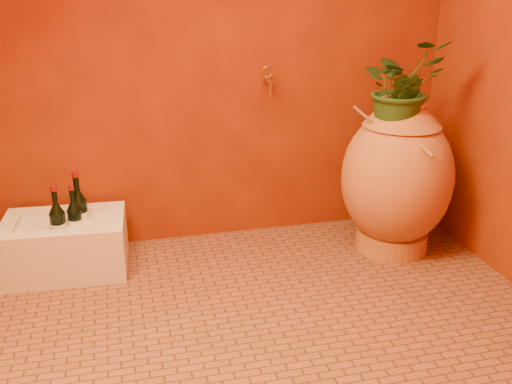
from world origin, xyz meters
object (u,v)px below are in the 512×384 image
object	(u,v)px
amphora	(397,177)
wall_tap	(268,80)
wine_bottle_a	(80,214)
wine_bottle_b	(75,222)
wine_bottle_c	(58,226)
stone_basin	(66,246)

from	to	relation	value
amphora	wall_tap	size ratio (longest dim) A/B	5.55
amphora	wine_bottle_a	xyz separation A→B (m)	(-1.62, 0.22, -0.14)
wine_bottle_b	wine_bottle_c	distance (m)	0.09
wine_bottle_a	wine_bottle_b	xyz separation A→B (m)	(-0.02, -0.05, -0.02)
wine_bottle_c	amphora	bearing A→B (deg)	-4.17
wine_bottle_a	wine_bottle_c	size ratio (longest dim) A/B	1.10
wine_bottle_b	wall_tap	distance (m)	1.22
wine_bottle_a	wine_bottle_c	bearing A→B (deg)	-135.38
amphora	wall_tap	bearing A→B (deg)	150.24
amphora	wine_bottle_a	world-z (taller)	amphora
wall_tap	amphora	bearing A→B (deg)	-29.76
stone_basin	wine_bottle_b	xyz separation A→B (m)	(0.06, 0.00, 0.13)
amphora	wine_bottle_a	distance (m)	1.64
amphora	wine_bottle_b	distance (m)	1.66
wine_bottle_a	amphora	bearing A→B (deg)	-7.77
wall_tap	wine_bottle_c	bearing A→B (deg)	-168.64
wine_bottle_c	wall_tap	world-z (taller)	wall_tap
wine_bottle_c	wine_bottle_a	bearing A→B (deg)	44.62
wine_bottle_a	wall_tap	world-z (taller)	wall_tap
stone_basin	wall_tap	size ratio (longest dim) A/B	4.07
amphora	wine_bottle_c	bearing A→B (deg)	175.83
stone_basin	wine_bottle_a	bearing A→B (deg)	30.56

